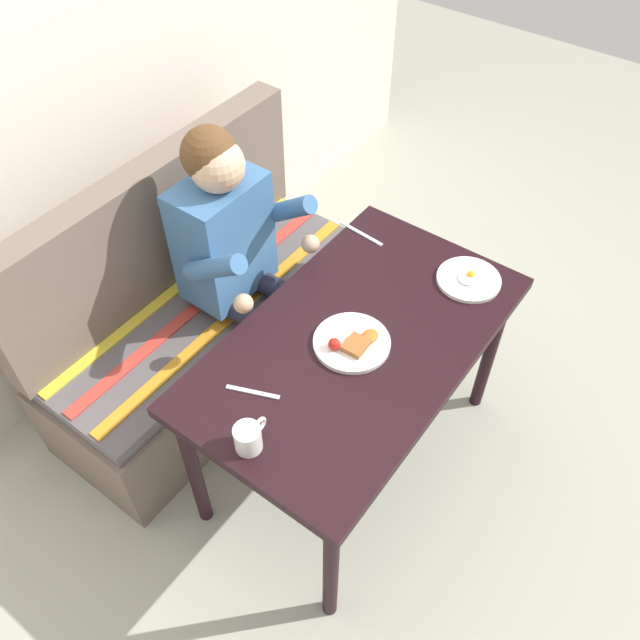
# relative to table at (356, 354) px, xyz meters

# --- Properties ---
(ground_plane) EXTENTS (8.00, 8.00, 0.00)m
(ground_plane) POSITION_rel_table_xyz_m (0.00, 0.00, -0.65)
(ground_plane) COLOR #A4A694
(back_wall) EXTENTS (4.40, 0.10, 2.60)m
(back_wall) POSITION_rel_table_xyz_m (0.00, 1.27, 0.65)
(back_wall) COLOR beige
(back_wall) RESTS_ON ground
(table) EXTENTS (1.20, 0.70, 0.73)m
(table) POSITION_rel_table_xyz_m (0.00, 0.00, 0.00)
(table) COLOR black
(table) RESTS_ON ground
(couch) EXTENTS (1.44, 0.56, 1.00)m
(couch) POSITION_rel_table_xyz_m (0.00, 0.76, -0.32)
(couch) COLOR #695B4F
(couch) RESTS_ON ground
(person) EXTENTS (0.45, 0.61, 1.21)m
(person) POSITION_rel_table_xyz_m (0.09, 0.59, 0.09)
(person) COLOR #3B6698
(person) RESTS_ON ground
(plate_breakfast) EXTENTS (0.25, 0.25, 0.05)m
(plate_breakfast) POSITION_rel_table_xyz_m (-0.03, -0.00, 0.09)
(plate_breakfast) COLOR white
(plate_breakfast) RESTS_ON table
(plate_eggs) EXTENTS (0.23, 0.23, 0.04)m
(plate_eggs) POSITION_rel_table_xyz_m (0.45, -0.17, 0.09)
(plate_eggs) COLOR white
(plate_eggs) RESTS_ON table
(coffee_mug) EXTENTS (0.12, 0.08, 0.09)m
(coffee_mug) POSITION_rel_table_xyz_m (-0.51, 0.02, 0.13)
(coffee_mug) COLOR white
(coffee_mug) RESTS_ON table
(fork) EXTENTS (0.08, 0.16, 0.00)m
(fork) POSITION_rel_table_xyz_m (-0.37, 0.13, 0.08)
(fork) COLOR silver
(fork) RESTS_ON table
(knife) EXTENTS (0.03, 0.20, 0.00)m
(knife) POSITION_rel_table_xyz_m (0.44, 0.28, 0.08)
(knife) COLOR silver
(knife) RESTS_ON table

